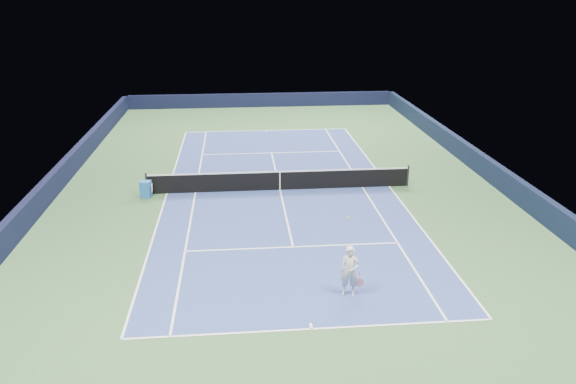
{
  "coord_description": "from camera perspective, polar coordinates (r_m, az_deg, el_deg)",
  "views": [
    {
      "loc": [
        -1.98,
        -25.78,
        9.55
      ],
      "look_at": [
        0.12,
        -3.0,
        1.0
      ],
      "focal_mm": 35.0,
      "sensor_mm": 36.0,
      "label": 1
    }
  ],
  "objects": [
    {
      "name": "tennis_net",
      "position": [
        27.4,
        -0.83,
        1.21
      ],
      "size": [
        12.9,
        0.1,
        1.07
      ],
      "color": "black",
      "rests_on": "ground"
    },
    {
      "name": "sideline_singles_left",
      "position": [
        27.57,
        -9.38,
        -0.04
      ],
      "size": [
        0.08,
        23.77,
        0.0
      ],
      "primitive_type": "cube",
      "color": "white",
      "rests_on": "ground"
    },
    {
      "name": "wall_right",
      "position": [
        30.16,
        20.15,
        1.84
      ],
      "size": [
        0.35,
        40.0,
        1.1
      ],
      "primitive_type": "cube",
      "color": "#101832",
      "rests_on": "ground"
    },
    {
      "name": "service_line_far",
      "position": [
        33.63,
        -1.68,
        4.0
      ],
      "size": [
        8.23,
        0.08,
        0.0
      ],
      "primitive_type": "cube",
      "color": "white",
      "rests_on": "ground"
    },
    {
      "name": "wall_left",
      "position": [
        28.7,
        -22.91,
        0.54
      ],
      "size": [
        0.35,
        40.0,
        1.1
      ],
      "primitive_type": "cube",
      "color": "black",
      "rests_on": "ground"
    },
    {
      "name": "service_line_near",
      "position": [
        21.69,
        0.51,
        -5.6
      ],
      "size": [
        8.23,
        0.08,
        0.0
      ],
      "primitive_type": "cube",
      "color": "white",
      "rests_on": "ground"
    },
    {
      "name": "wall_far",
      "position": [
        46.53,
        -2.77,
        9.31
      ],
      "size": [
        22.0,
        0.35,
        1.1
      ],
      "primitive_type": "cube",
      "color": "black",
      "rests_on": "ground"
    },
    {
      "name": "court_surface",
      "position": [
        27.56,
        -0.82,
        0.22
      ],
      "size": [
        10.97,
        23.77,
        0.01
      ],
      "primitive_type": "cube",
      "color": "navy",
      "rests_on": "ground"
    },
    {
      "name": "tennis_player",
      "position": [
        18.3,
        6.31,
        -8.0
      ],
      "size": [
        0.82,
        1.31,
        2.34
      ],
      "color": "silver",
      "rests_on": "ground"
    },
    {
      "name": "sponsor_cube",
      "position": [
        27.36,
        -14.24,
        0.29
      ],
      "size": [
        0.57,
        0.51,
        0.79
      ],
      "color": "blue",
      "rests_on": "ground"
    },
    {
      "name": "baseline_near",
      "position": [
        16.97,
        2.43,
        -13.73
      ],
      "size": [
        10.97,
        0.08,
        0.0
      ],
      "primitive_type": "cube",
      "color": "white",
      "rests_on": "ground"
    },
    {
      "name": "baseline_far",
      "position": [
        38.91,
        -2.21,
        6.28
      ],
      "size": [
        10.97,
        0.08,
        0.0
      ],
      "primitive_type": "cube",
      "color": "white",
      "rests_on": "ground"
    },
    {
      "name": "sideline_doubles_right",
      "position": [
        28.49,
        10.24,
        0.58
      ],
      "size": [
        0.08,
        23.77,
        0.0
      ],
      "primitive_type": "cube",
      "color": "white",
      "rests_on": "ground"
    },
    {
      "name": "sideline_singles_right",
      "position": [
        28.16,
        7.55,
        0.5
      ],
      "size": [
        0.08,
        23.77,
        0.0
      ],
      "primitive_type": "cube",
      "color": "white",
      "rests_on": "ground"
    },
    {
      "name": "center_service_line",
      "position": [
        27.56,
        -0.82,
        0.23
      ],
      "size": [
        0.08,
        12.8,
        0.0
      ],
      "primitive_type": "cube",
      "color": "white",
      "rests_on": "ground"
    },
    {
      "name": "ground",
      "position": [
        27.57,
        -0.82,
        0.22
      ],
      "size": [
        40.0,
        40.0,
        0.0
      ],
      "primitive_type": "plane",
      "color": "#32552E",
      "rests_on": "ground"
    },
    {
      "name": "center_mark_near",
      "position": [
        17.1,
        2.36,
        -13.45
      ],
      "size": [
        0.08,
        0.3,
        0.0
      ],
      "primitive_type": "cube",
      "color": "white",
      "rests_on": "ground"
    },
    {
      "name": "sideline_doubles_left",
      "position": [
        27.71,
        -12.2,
        -0.13
      ],
      "size": [
        0.08,
        23.77,
        0.0
      ],
      "primitive_type": "cube",
      "color": "white",
      "rests_on": "ground"
    },
    {
      "name": "center_mark_far",
      "position": [
        38.76,
        -2.19,
        6.22
      ],
      "size": [
        0.08,
        0.3,
        0.0
      ],
      "primitive_type": "cube",
      "color": "white",
      "rests_on": "ground"
    }
  ]
}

